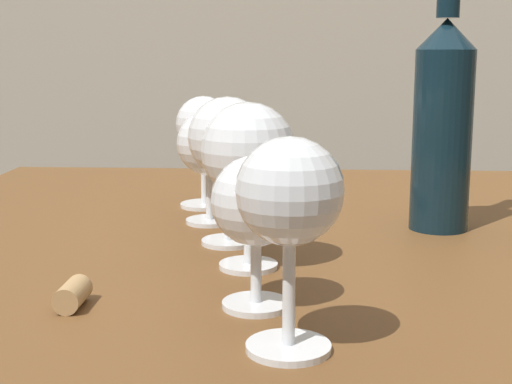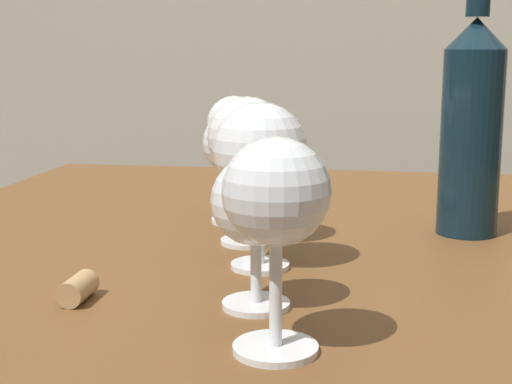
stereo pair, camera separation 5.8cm
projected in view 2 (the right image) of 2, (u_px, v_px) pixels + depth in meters
dining_table at (360, 321)px, 0.86m from camera, size 1.11×0.94×0.77m
wine_glass_rose at (276, 198)px, 0.49m from camera, size 0.07×0.07×0.15m
wine_glass_cabernet at (256, 205)px, 0.59m from camera, size 0.07×0.07×0.13m
wine_glass_merlot at (260, 153)px, 0.69m from camera, size 0.09×0.09×0.16m
wine_glass_port at (247, 140)px, 0.78m from camera, size 0.09×0.09×0.16m
wine_glass_chardonnay at (235, 144)px, 0.88m from camera, size 0.08×0.08×0.14m
wine_glass_pinot at (234, 127)px, 0.98m from camera, size 0.07×0.07×0.15m
wine_bottle at (472, 120)px, 0.82m from camera, size 0.07×0.07×0.34m
cork at (78, 289)px, 0.61m from camera, size 0.02×0.04×0.02m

